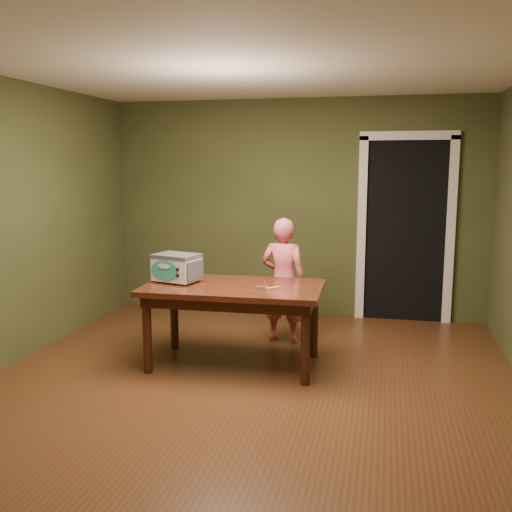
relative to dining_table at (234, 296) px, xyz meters
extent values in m
plane|color=#533017|center=(0.25, -0.55, -0.65)|extent=(5.00, 5.00, 0.00)
cube|color=#4A4D29|center=(0.25, 1.95, 0.65)|extent=(4.50, 0.02, 2.60)
cube|color=#4A4D29|center=(0.25, -3.05, 0.65)|extent=(4.50, 0.02, 2.60)
cube|color=white|center=(0.25, -0.55, 1.95)|extent=(4.50, 5.00, 0.02)
cube|color=black|center=(1.55, 2.25, 0.40)|extent=(0.90, 0.60, 2.10)
cube|color=black|center=(1.55, 1.94, 0.40)|extent=(0.90, 0.02, 2.10)
cube|color=white|center=(1.05, 1.92, 0.40)|extent=(0.10, 0.06, 2.20)
cube|color=white|center=(2.05, 1.92, 0.40)|extent=(0.10, 0.06, 2.20)
cube|color=white|center=(1.55, 1.92, 1.50)|extent=(1.10, 0.06, 0.10)
cube|color=#35180C|center=(0.00, 0.00, 0.07)|extent=(1.62, 0.94, 0.05)
cube|color=#35170D|center=(0.00, 0.00, 0.00)|extent=(1.50, 0.81, 0.10)
cylinder|color=#35170D|center=(-0.69, -0.37, -0.30)|extent=(0.08, 0.08, 0.70)
cylinder|color=#35170D|center=(-0.71, 0.33, -0.30)|extent=(0.08, 0.08, 0.70)
cylinder|color=#35170D|center=(0.71, -0.33, -0.30)|extent=(0.08, 0.08, 0.70)
cylinder|color=#35170D|center=(0.69, 0.37, -0.30)|extent=(0.08, 0.08, 0.70)
cylinder|color=#4C4F54|center=(-0.74, -0.03, 0.11)|extent=(0.03, 0.03, 0.02)
cylinder|color=#4C4F54|center=(-0.68, 0.17, 0.11)|extent=(0.03, 0.03, 0.02)
cylinder|color=#4C4F54|center=(-0.43, -0.12, 0.11)|extent=(0.03, 0.03, 0.02)
cylinder|color=#4C4F54|center=(-0.37, 0.09, 0.11)|extent=(0.03, 0.03, 0.02)
cube|color=white|center=(-0.55, 0.03, 0.23)|extent=(0.45, 0.37, 0.22)
cube|color=#4C4F54|center=(-0.55, 0.03, 0.34)|extent=(0.46, 0.38, 0.03)
cube|color=#4C4F54|center=(-0.75, 0.08, 0.23)|extent=(0.08, 0.25, 0.17)
cube|color=#4C4F54|center=(-0.36, -0.03, 0.23)|extent=(0.08, 0.25, 0.17)
ellipsoid|color=teal|center=(-0.62, -0.10, 0.23)|extent=(0.29, 0.09, 0.19)
cylinder|color=black|center=(-0.48, -0.14, 0.25)|extent=(0.03, 0.02, 0.03)
cylinder|color=black|center=(-0.48, -0.14, 0.20)|extent=(0.03, 0.02, 0.02)
cylinder|color=silver|center=(0.27, -0.10, 0.11)|extent=(0.10, 0.10, 0.02)
cylinder|color=#4C2E19|center=(0.27, -0.10, 0.12)|extent=(0.09, 0.09, 0.01)
cube|color=#E9C765|center=(0.35, -0.06, 0.10)|extent=(0.15, 0.14, 0.01)
imported|color=#F2636A|center=(0.32, 0.80, 0.00)|extent=(0.51, 0.36, 1.30)
camera|label=1|loc=(1.32, -4.87, 1.19)|focal=40.00mm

